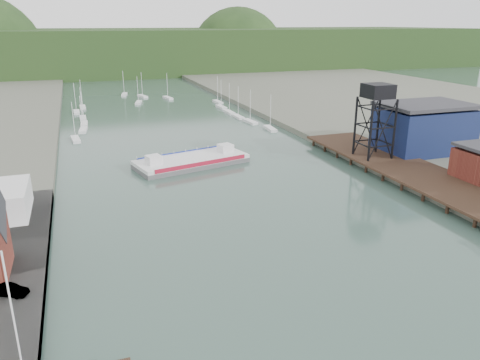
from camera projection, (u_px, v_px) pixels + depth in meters
east_pier at (418, 173)px, 93.69m from camera, size 14.00×70.00×2.45m
flagpole at (13, 316)px, 38.74m from camera, size 0.16×0.16×12.00m
lift_tower at (378, 96)px, 100.27m from camera, size 6.50×6.50×16.00m
blue_shed at (424, 128)px, 109.50m from camera, size 20.50×14.50×11.30m
marina_sailboats at (156, 111)px, 166.23m from camera, size 57.71×92.65×0.90m
distant_hills at (107, 54)px, 307.34m from camera, size 500.00×120.00×80.00m
chain_ferry at (191, 161)px, 105.13m from camera, size 26.57×15.57×3.59m
car_west_b at (10, 290)px, 52.22m from camera, size 4.15×3.10×1.31m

